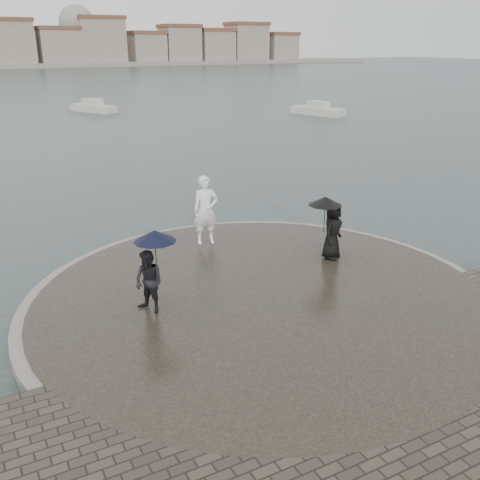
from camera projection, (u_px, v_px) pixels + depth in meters
ground at (346, 373)px, 11.31m from camera, size 400.00×400.00×0.00m
kerb_ring at (263, 301)px, 14.15m from camera, size 12.50×12.50×0.32m
quay_tip at (263, 300)px, 14.15m from camera, size 11.90×11.90×0.36m
statue at (206, 210)px, 17.30m from camera, size 0.91×0.69×2.25m
visitor_left at (151, 268)px, 12.85m from camera, size 1.22×1.11×2.04m
visitor_right at (331, 223)px, 16.08m from camera, size 1.28×1.09×1.95m
boats at (203, 109)px, 52.86m from camera, size 22.20×18.29×1.50m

